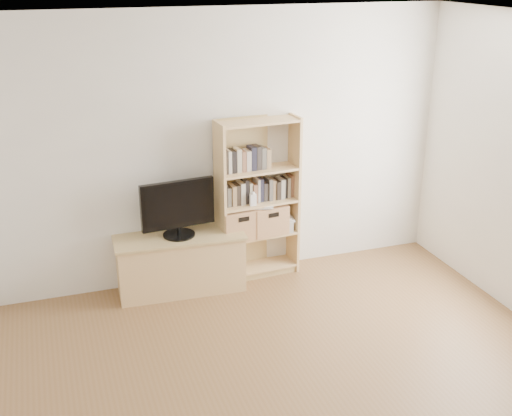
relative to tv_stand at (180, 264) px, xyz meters
name	(u,v)px	position (x,y,z in m)	size (l,w,h in m)	color
back_wall	(222,149)	(0.50, 0.22, 1.03)	(4.50, 0.02, 2.60)	white
ceiling	(348,36)	(0.50, -2.28, 2.33)	(4.50, 5.00, 0.01)	white
tv_stand	(180,264)	(0.00, 0.00, 0.00)	(1.18, 0.44, 0.54)	tan
bookshelf	(258,199)	(0.81, 0.08, 0.53)	(0.80, 0.28, 1.60)	tan
television	(178,208)	(0.00, 0.00, 0.57)	(0.70, 0.05, 0.55)	black
books_row_mid	(257,190)	(0.81, 0.10, 0.62)	(0.82, 0.16, 0.22)	#302A27
books_row_upper	(240,160)	(0.63, 0.08, 0.94)	(0.39, 0.14, 0.20)	#302A27
baby_monitor	(253,200)	(0.73, -0.02, 0.57)	(0.06, 0.04, 0.11)	white
basket_left	(238,222)	(0.59, 0.06, 0.32)	(0.36, 0.30, 0.30)	#A07548
basket_right	(267,218)	(0.91, 0.08, 0.32)	(0.35, 0.29, 0.29)	#A07548
laptop	(256,204)	(0.78, 0.07, 0.49)	(0.32, 0.23, 0.03)	white
magazine_stack	(283,223)	(1.08, 0.10, 0.23)	(0.17, 0.25, 0.12)	beige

